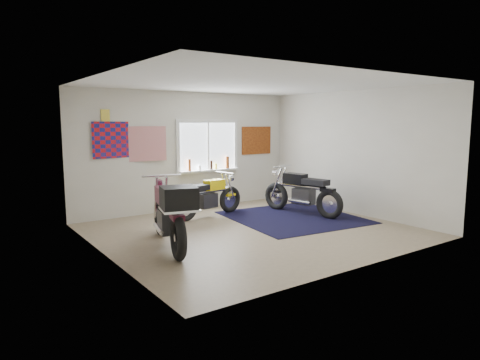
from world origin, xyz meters
TOP-DOWN VIEW (x-y plane):
  - ground at (0.00, 0.00)m, footprint 5.50×5.50m
  - room_shell at (0.00, 0.00)m, footprint 5.50×5.50m
  - navy_rug at (1.35, 0.39)m, footprint 2.78×2.87m
  - window_assembly at (0.50, 2.47)m, footprint 1.66×0.17m
  - oil_bottles at (0.59, 2.40)m, footprint 1.12×0.09m
  - flag_display at (-1.90, 2.48)m, footprint 1.60×0.10m
  - triumph_poster at (1.95, 2.48)m, footprint 0.90×0.03m
  - yellow_triumph at (-0.07, 1.50)m, footprint 1.84×0.58m
  - black_chrome_bike at (1.75, 0.55)m, footprint 0.69×2.03m
  - maroon_tourer at (-1.80, -0.21)m, footprint 0.99×2.20m

SIDE VIEW (x-z plane):
  - ground at x=0.00m, z-range 0.00..0.00m
  - navy_rug at x=1.35m, z-range 0.00..0.01m
  - yellow_triumph at x=-0.07m, z-range -0.06..0.88m
  - black_chrome_bike at x=1.75m, z-range -0.07..0.99m
  - maroon_tourer at x=-1.80m, z-range 0.02..1.15m
  - oil_bottles at x=0.59m, z-range 0.88..1.18m
  - window_assembly at x=0.50m, z-range 0.74..2.00m
  - triumph_poster at x=1.95m, z-range 1.20..1.90m
  - room_shell at x=0.00m, z-range -1.11..4.39m
  - flag_display at x=-1.90m, z-range 1.56..2.73m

